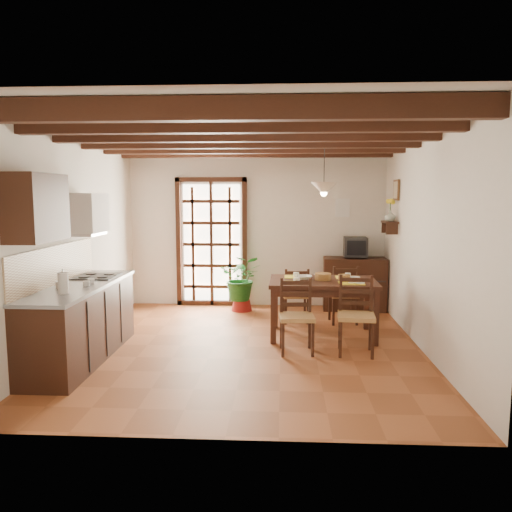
# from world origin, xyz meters

# --- Properties ---
(ground_plane) EXTENTS (5.00, 5.00, 0.00)m
(ground_plane) POSITION_xyz_m (0.00, 0.00, 0.00)
(ground_plane) COLOR brown
(room_shell) EXTENTS (4.52, 5.02, 2.81)m
(room_shell) POSITION_xyz_m (0.00, 0.00, 1.82)
(room_shell) COLOR silver
(room_shell) RESTS_ON ground_plane
(ceiling_beams) EXTENTS (4.50, 4.34, 0.20)m
(ceiling_beams) POSITION_xyz_m (0.00, 0.00, 2.69)
(ceiling_beams) COLOR black
(ceiling_beams) RESTS_ON room_shell
(french_door) EXTENTS (1.26, 0.11, 2.32)m
(french_door) POSITION_xyz_m (-0.80, 2.45, 1.18)
(french_door) COLOR white
(french_door) RESTS_ON ground_plane
(kitchen_counter) EXTENTS (0.64, 2.25, 1.38)m
(kitchen_counter) POSITION_xyz_m (-1.96, -0.60, 0.47)
(kitchen_counter) COLOR black
(kitchen_counter) RESTS_ON ground_plane
(upper_cabinet) EXTENTS (0.35, 0.80, 0.70)m
(upper_cabinet) POSITION_xyz_m (-2.08, -1.30, 1.85)
(upper_cabinet) COLOR black
(upper_cabinet) RESTS_ON room_shell
(range_hood) EXTENTS (0.38, 0.60, 0.54)m
(range_hood) POSITION_xyz_m (-2.05, -0.05, 1.73)
(range_hood) COLOR white
(range_hood) RESTS_ON room_shell
(counter_items) EXTENTS (0.50, 1.43, 0.25)m
(counter_items) POSITION_xyz_m (-1.95, -0.51, 0.96)
(counter_items) COLOR black
(counter_items) RESTS_ON kitchen_counter
(dining_table) EXTENTS (1.49, 0.97, 0.80)m
(dining_table) POSITION_xyz_m (1.02, 0.55, 0.70)
(dining_table) COLOR #381C12
(dining_table) RESTS_ON ground_plane
(chair_near_left) EXTENTS (0.45, 0.43, 0.92)m
(chair_near_left) POSITION_xyz_m (0.64, -0.19, 0.29)
(chair_near_left) COLOR #AA7F48
(chair_near_left) RESTS_ON ground_plane
(chair_near_right) EXTENTS (0.49, 0.47, 0.97)m
(chair_near_right) POSITION_xyz_m (1.38, -0.21, 0.30)
(chair_near_right) COLOR #AA7F48
(chair_near_right) RESTS_ON ground_plane
(chair_far_left) EXTENTS (0.43, 0.42, 0.86)m
(chair_far_left) POSITION_xyz_m (0.67, 1.31, 0.27)
(chair_far_left) COLOR #AA7F48
(chair_far_left) RESTS_ON ground_plane
(chair_far_right) EXTENTS (0.45, 0.43, 0.91)m
(chair_far_right) POSITION_xyz_m (1.41, 1.30, 0.28)
(chair_far_right) COLOR #AA7F48
(chair_far_right) RESTS_ON ground_plane
(table_setting) EXTENTS (1.07, 0.71, 0.10)m
(table_setting) POSITION_xyz_m (1.02, 0.55, 0.88)
(table_setting) COLOR yellow
(table_setting) RESTS_ON dining_table
(table_bowl) EXTENTS (0.28, 0.28, 0.05)m
(table_bowl) POSITION_xyz_m (0.76, 0.61, 0.83)
(table_bowl) COLOR white
(table_bowl) RESTS_ON dining_table
(sideboard) EXTENTS (1.08, 0.53, 0.90)m
(sideboard) POSITION_xyz_m (1.70, 2.23, 0.45)
(sideboard) COLOR black
(sideboard) RESTS_ON ground_plane
(crt_tv) EXTENTS (0.40, 0.37, 0.33)m
(crt_tv) POSITION_xyz_m (1.70, 2.22, 1.09)
(crt_tv) COLOR black
(crt_tv) RESTS_ON sideboard
(fuse_box) EXTENTS (0.25, 0.03, 0.32)m
(fuse_box) POSITION_xyz_m (1.50, 2.48, 1.75)
(fuse_box) COLOR white
(fuse_box) RESTS_ON room_shell
(plant_pot) EXTENTS (0.36, 0.36, 0.22)m
(plant_pot) POSITION_xyz_m (-0.23, 2.04, 0.11)
(plant_pot) COLOR maroon
(plant_pot) RESTS_ON ground_plane
(potted_plant) EXTENTS (1.82, 1.56, 2.03)m
(potted_plant) POSITION_xyz_m (-0.23, 2.04, 0.57)
(potted_plant) COLOR #144C19
(potted_plant) RESTS_ON ground_plane
(wall_shelf) EXTENTS (0.20, 0.42, 0.20)m
(wall_shelf) POSITION_xyz_m (2.14, 1.60, 1.51)
(wall_shelf) COLOR black
(wall_shelf) RESTS_ON room_shell
(shelf_vase) EXTENTS (0.15, 0.15, 0.15)m
(shelf_vase) POSITION_xyz_m (2.14, 1.60, 1.65)
(shelf_vase) COLOR #B2BFB2
(shelf_vase) RESTS_ON wall_shelf
(shelf_flowers) EXTENTS (0.14, 0.14, 0.36)m
(shelf_flowers) POSITION_xyz_m (2.14, 1.60, 1.86)
(shelf_flowers) COLOR yellow
(shelf_flowers) RESTS_ON shelf_vase
(framed_picture) EXTENTS (0.03, 0.32, 0.32)m
(framed_picture) POSITION_xyz_m (2.22, 1.60, 2.05)
(framed_picture) COLOR brown
(framed_picture) RESTS_ON room_shell
(pendant_lamp) EXTENTS (0.36, 0.36, 0.84)m
(pendant_lamp) POSITION_xyz_m (1.02, 0.65, 2.08)
(pendant_lamp) COLOR black
(pendant_lamp) RESTS_ON room_shell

